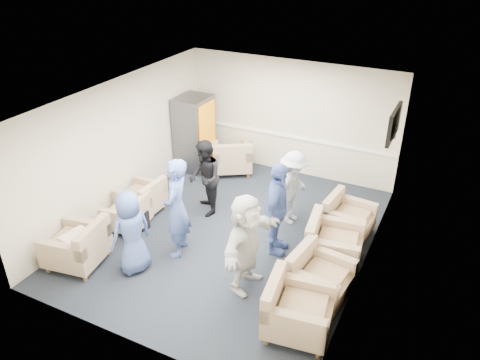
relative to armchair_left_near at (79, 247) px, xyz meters
The scene contains 25 objects.
floor 2.78m from the armchair_left_near, 46.04° to the left, with size 6.00×6.00×0.00m, color black.
ceiling 3.61m from the armchair_left_near, 46.04° to the left, with size 6.00×6.00×0.00m, color silver.
back_wall 5.43m from the armchair_left_near, 69.01° to the left, with size 5.00×0.02×2.70m, color beige.
front_wall 2.38m from the armchair_left_near, 28.05° to the right, with size 5.00×0.02×2.70m, color beige.
left_wall 2.29m from the armchair_left_near, 106.55° to the left, with size 0.02×6.00×2.70m, color beige.
right_wall 4.94m from the armchair_left_near, 24.19° to the left, with size 0.02×6.00×2.70m, color beige.
chair_rail 5.34m from the armchair_left_near, 68.93° to the left, with size 4.98×0.04×0.06m, color white.
tv 6.00m from the armchair_left_near, 41.01° to the left, with size 0.10×1.00×0.58m.
armchair_left_near is the anchor object (origin of this frame).
armchair_left_mid 1.28m from the armchair_left_near, 87.57° to the left, with size 0.85×0.85×0.60m.
armchair_left_far 1.87m from the armchair_left_near, 91.47° to the left, with size 0.82×0.82×0.64m.
armchair_right_near 3.86m from the armchair_left_near, ahead, with size 1.03×1.03×0.73m.
armchair_right_midnear 4.06m from the armchair_left_near, 15.15° to the left, with size 0.97×0.97×0.69m.
armchair_right_midfar 4.33m from the armchair_left_near, 27.14° to the left, with size 1.03×1.03×0.73m.
armchair_right_far 4.87m from the armchair_left_near, 37.58° to the left, with size 0.91×0.91×0.66m.
armchair_corner 4.35m from the armchair_left_near, 80.20° to the left, with size 1.24×1.24×0.72m.
vending_machine 4.19m from the armchair_left_near, 92.51° to the left, with size 0.73×0.85×1.79m.
backpack 1.41m from the armchair_left_near, 79.69° to the left, with size 0.31×0.24×0.47m.
pillow 0.19m from the armchair_left_near, 141.92° to the right, with size 0.49×0.37×0.14m, color white.
person_front_left 1.05m from the armchair_left_near, 18.71° to the left, with size 0.74×0.48×1.51m, color #425AA0.
person_mid_left 1.79m from the armchair_left_near, 38.19° to the left, with size 0.67×0.44×1.85m, color #425AA0.
person_back_left 2.71m from the armchair_left_near, 65.99° to the left, with size 0.77×0.60×1.58m, color black.
person_back_right 4.05m from the armchair_left_near, 46.28° to the left, with size 0.98×0.56×1.51m, color silver.
person_mid_right 3.47m from the armchair_left_near, 32.84° to the left, with size 1.03×0.43×1.75m, color #425AA0.
person_front_right 2.96m from the armchair_left_near, 15.37° to the left, with size 1.57×0.50×1.69m, color silver.
Camera 1 is at (3.47, -6.61, 5.17)m, focal length 35.00 mm.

